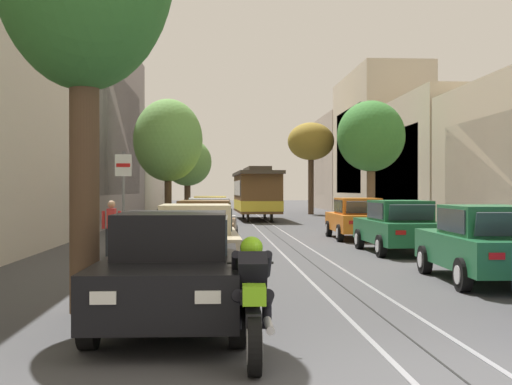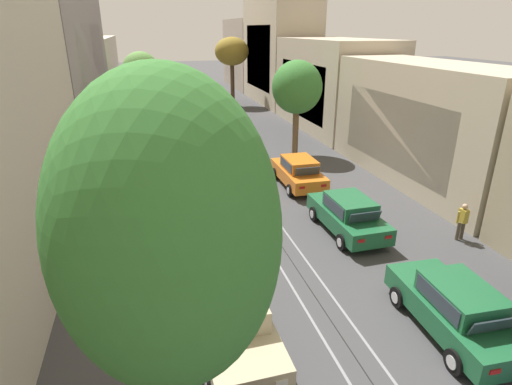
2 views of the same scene
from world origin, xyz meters
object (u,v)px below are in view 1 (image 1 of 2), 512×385
at_px(parked_car_brown_mid_left, 204,227).
at_px(pedestrian_on_right_pavement, 112,225).
at_px(parked_car_orange_fourth_right, 357,218).
at_px(street_tree_kerb_left_second, 168,141).
at_px(parked_car_beige_second_left, 195,241).
at_px(parked_car_green_mid_right, 399,226).
at_px(street_tree_kerb_right_second, 371,137).
at_px(street_sign_post, 123,199).
at_px(cable_car_trolley, 257,193).
at_px(parked_car_yellow_fifth_left, 210,213).
at_px(parked_car_green_second_right, 485,243).
at_px(street_tree_kerb_right_mid, 311,142).
at_px(motorcycle_with_rider, 252,301).
at_px(parked_car_black_near_left, 173,268).
at_px(parked_car_silver_fourth_left, 209,219).
at_px(street_tree_kerb_left_mid, 187,162).

relative_size(parked_car_brown_mid_left, pedestrian_on_right_pavement, 2.77).
distance_m(parked_car_orange_fourth_right, street_tree_kerb_left_second, 10.09).
relative_size(parked_car_beige_second_left, parked_car_green_mid_right, 1.00).
height_order(street_tree_kerb_right_second, street_sign_post, street_tree_kerb_right_second).
height_order(parked_car_beige_second_left, cable_car_trolley, cable_car_trolley).
bearing_deg(parked_car_orange_fourth_right, street_sign_post, -125.20).
bearing_deg(parked_car_yellow_fifth_left, pedestrian_on_right_pavement, -102.57).
bearing_deg(parked_car_green_mid_right, street_tree_kerb_right_second, 80.96).
bearing_deg(parked_car_green_second_right, parked_car_beige_second_left, 170.13).
bearing_deg(street_tree_kerb_right_mid, street_sign_post, -104.42).
xyz_separation_m(parked_car_beige_second_left, parked_car_green_mid_right, (5.92, 5.29, 0.00)).
height_order(street_tree_kerb_right_mid, street_sign_post, street_tree_kerb_right_mid).
bearing_deg(parked_car_brown_mid_left, cable_car_trolley, 82.51).
xyz_separation_m(parked_car_orange_fourth_right, pedestrian_on_right_pavement, (-8.38, -6.13, 0.10)).
distance_m(motorcycle_with_rider, pedestrian_on_right_pavement, 12.15).
relative_size(parked_car_black_near_left, parked_car_orange_fourth_right, 1.00).
relative_size(parked_car_silver_fourth_left, parked_car_yellow_fifth_left, 1.01).
bearing_deg(parked_car_green_mid_right, parked_car_black_near_left, -120.47).
bearing_deg(parked_car_black_near_left, pedestrian_on_right_pavement, 103.74).
height_order(parked_car_black_near_left, cable_car_trolley, cable_car_trolley).
xyz_separation_m(parked_car_brown_mid_left, street_tree_kerb_right_second, (7.62, 11.14, 3.59)).
bearing_deg(street_tree_kerb_left_second, street_tree_kerb_right_second, -0.01).
distance_m(street_tree_kerb_left_second, street_sign_post, 16.39).
relative_size(street_tree_kerb_right_mid, street_sign_post, 2.58).
height_order(parked_car_yellow_fifth_left, street_tree_kerb_left_mid, street_tree_kerb_left_mid).
bearing_deg(parked_car_green_mid_right, motorcycle_with_rider, -112.51).
bearing_deg(parked_car_beige_second_left, parked_car_black_near_left, -91.73).
height_order(parked_car_black_near_left, street_tree_kerb_left_second, street_tree_kerb_left_second).
relative_size(parked_car_silver_fourth_left, motorcycle_with_rider, 2.22).
bearing_deg(street_tree_kerb_left_mid, parked_car_orange_fourth_right, -73.05).
xyz_separation_m(parked_car_yellow_fifth_left, pedestrian_on_right_pavement, (-2.67, -11.97, 0.10)).
xyz_separation_m(parked_car_yellow_fifth_left, cable_car_trolley, (2.79, 10.21, 0.86)).
relative_size(street_tree_kerb_left_mid, street_tree_kerb_right_mid, 0.82).
bearing_deg(parked_car_black_near_left, parked_car_orange_fourth_right, 69.35).
bearing_deg(motorcycle_with_rider, pedestrian_on_right_pavement, 106.27).
distance_m(parked_car_black_near_left, pedestrian_on_right_pavement, 10.06).
relative_size(parked_car_beige_second_left, street_tree_kerb_left_mid, 0.76).
xyz_separation_m(parked_car_green_second_right, parked_car_orange_fourth_right, (-0.13, 11.91, 0.00)).
distance_m(parked_car_silver_fourth_left, motorcycle_with_rider, 17.72).
distance_m(parked_car_yellow_fifth_left, parked_car_green_mid_right, 12.81).
bearing_deg(street_sign_post, parked_car_black_near_left, -75.01).
xyz_separation_m(parked_car_green_mid_right, street_tree_kerb_right_mid, (1.77, 31.13, 4.74)).
height_order(parked_car_black_near_left, street_tree_kerb_left_mid, street_tree_kerb_left_mid).
xyz_separation_m(parked_car_silver_fourth_left, street_tree_kerb_right_second, (7.56, 5.75, 3.59)).
bearing_deg(street_tree_kerb_right_second, pedestrian_on_right_pavement, -130.99).
relative_size(parked_car_green_second_right, street_sign_post, 1.61).
distance_m(parked_car_black_near_left, street_tree_kerb_right_mid, 42.45).
bearing_deg(street_tree_kerb_right_mid, parked_car_orange_fourth_right, -94.14).
xyz_separation_m(parked_car_green_second_right, street_tree_kerb_left_second, (-7.77, 17.58, 3.37)).
xyz_separation_m(parked_car_green_mid_right, street_tree_kerb_left_mid, (-7.69, 30.56, 3.15)).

